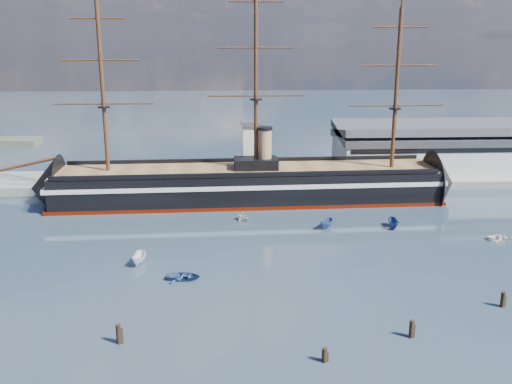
{
  "coord_description": "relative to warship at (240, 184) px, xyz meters",
  "views": [
    {
      "loc": [
        -3.29,
        -69.11,
        37.68
      ],
      "look_at": [
        2.27,
        35.0,
        9.0
      ],
      "focal_mm": 40.0,
      "sensor_mm": 36.0,
      "label": 1
    }
  ],
  "objects": [
    {
      "name": "motorboat_b",
      "position": [
        -10.19,
        -44.48,
        -4.04
      ],
      "size": [
        1.61,
        3.47,
        1.58
      ],
      "primitive_type": "imported",
      "rotation": [
        0.0,
        0.0,
        1.49
      ],
      "color": "#2F4A82",
      "rests_on": "ground"
    },
    {
      "name": "motorboat_f",
      "position": [
        30.59,
        -21.14,
        -4.04
      ],
      "size": [
        5.75,
        2.46,
        2.25
      ],
      "primitive_type": "imported",
      "rotation": [
        0.0,
        0.0,
        -0.07
      ],
      "color": "navy",
      "rests_on": "ground"
    },
    {
      "name": "motorboat_e",
      "position": [
        49.03,
        -29.36,
        -4.04
      ],
      "size": [
        1.25,
        3.07,
        1.43
      ],
      "primitive_type": "imported",
      "rotation": [
        0.0,
        0.0,
        1.56
      ],
      "color": "white",
      "rests_on": "ground"
    },
    {
      "name": "warship",
      "position": [
        0.0,
        0.0,
        0.0
      ],
      "size": [
        113.13,
        19.11,
        53.94
      ],
      "rotation": [
        0.0,
        0.0,
        0.03
      ],
      "color": "black",
      "rests_on": "ground"
    },
    {
      "name": "quay_tower",
      "position": [
        3.14,
        13.0,
        5.72
      ],
      "size": [
        5.0,
        5.0,
        15.0
      ],
      "color": "silver",
      "rests_on": "ground"
    },
    {
      "name": "ground",
      "position": [
        0.14,
        -20.0,
        -4.04
      ],
      "size": [
        600.0,
        600.0,
        0.0
      ],
      "primitive_type": "plane",
      "color": "#223445",
      "rests_on": "ground"
    },
    {
      "name": "quay",
      "position": [
        10.14,
        16.0,
        -4.04
      ],
      "size": [
        180.0,
        18.0,
        2.0
      ],
      "primitive_type": "cube",
      "color": "slate",
      "rests_on": "ground"
    },
    {
      "name": "piling_near_mid",
      "position": [
        8.21,
        -69.32,
        -4.04
      ],
      "size": [
        0.64,
        0.64,
        2.51
      ],
      "primitive_type": "cylinder",
      "color": "black",
      "rests_on": "ground"
    },
    {
      "name": "piling_near_left",
      "position": [
        -17.04,
        -63.76,
        -4.04
      ],
      "size": [
        0.64,
        0.64,
        3.34
      ],
      "primitive_type": "cylinder",
      "color": "black",
      "rests_on": "ground"
    },
    {
      "name": "motorboat_a",
      "position": [
        -18.25,
        -37.47,
        -4.04
      ],
      "size": [
        6.0,
        2.76,
        2.32
      ],
      "primitive_type": "imported",
      "rotation": [
        0.0,
        0.0,
        -0.11
      ],
      "color": "white",
      "rests_on": "ground"
    },
    {
      "name": "motorboat_c",
      "position": [
        16.92,
        -20.84,
        -4.04
      ],
      "size": [
        5.71,
        4.76,
        2.21
      ],
      "primitive_type": "imported",
      "rotation": [
        0.0,
        0.0,
        -0.59
      ],
      "color": "#334986",
      "rests_on": "ground"
    },
    {
      "name": "piling_far_right",
      "position": [
        36.2,
        -56.47,
        -4.04
      ],
      "size": [
        0.64,
        0.64,
        2.99
      ],
      "primitive_type": "cylinder",
      "color": "black",
      "rests_on": "ground"
    },
    {
      "name": "piling_near_right",
      "position": [
        20.38,
        -64.25,
        -4.04
      ],
      "size": [
        0.64,
        0.64,
        3.1
      ],
      "primitive_type": "cylinder",
      "color": "black",
      "rests_on": "ground"
    },
    {
      "name": "warehouse",
      "position": [
        58.14,
        20.0,
        3.95
      ],
      "size": [
        63.0,
        21.0,
        11.6
      ],
      "color": "#B7BABC",
      "rests_on": "ground"
    },
    {
      "name": "motorboat_d",
      "position": [
        0.31,
        -14.84,
        -4.04
      ],
      "size": [
        5.97,
        5.61,
        2.1
      ],
      "primitive_type": "imported",
      "rotation": [
        0.0,
        0.0,
        0.71
      ],
      "color": "silver",
      "rests_on": "ground"
    }
  ]
}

